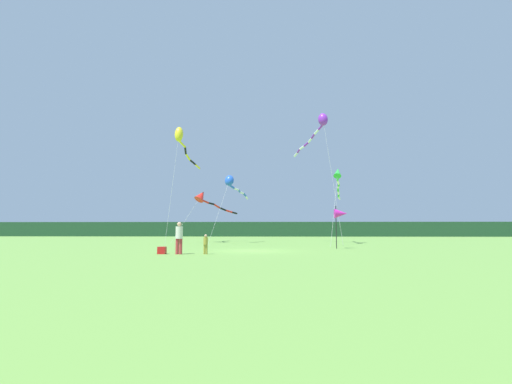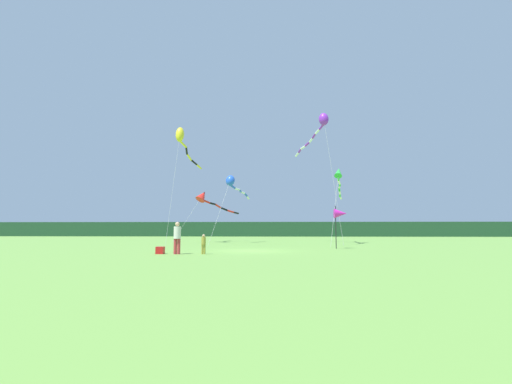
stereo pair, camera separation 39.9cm
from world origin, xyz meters
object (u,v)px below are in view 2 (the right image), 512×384
kite_red (206,198)px  banner_flag_pole (340,214)px  person_child (204,243)px  cooler_box (160,250)px  kite_purple (320,125)px  kite_blue (232,183)px  kite_green (339,178)px  person_adult (177,236)px  kite_yellow (182,140)px

kite_red → banner_flag_pole: bearing=-44.5°
person_child → cooler_box: (-2.51, 0.07, -0.42)m
kite_red → kite_purple: (11.85, -4.18, 6.65)m
kite_purple → kite_red: bearing=160.6°
banner_flag_pole → kite_blue: 14.11m
person_child → kite_red: kite_red is taller
cooler_box → kite_purple: size_ratio=0.04×
kite_green → kite_blue: 10.66m
cooler_box → kite_blue: kite_blue is taller
person_child → kite_purple: size_ratio=0.09×
person_adult → kite_purple: (9.90, 14.04, 10.38)m
kite_green → kite_purple: 5.46m
kite_green → kite_purple: (-1.74, -0.46, 5.16)m
person_adult → kite_purple: bearing=54.8°
person_child → kite_blue: size_ratio=0.13×
person_adult → kite_yellow: 18.18m
cooler_box → kite_yellow: (-2.80, 14.96, 10.18)m
person_child → banner_flag_pole: banner_flag_pole is taller
kite_purple → kite_green: bearing=14.9°
banner_flag_pole → kite_purple: (-0.36, 7.83, 8.89)m
person_child → banner_flag_pole: bearing=35.0°
kite_green → kite_yellow: kite_yellow is taller
kite_green → person_adult: bearing=-128.8°
kite_green → kite_purple: size_ratio=0.91×
person_adult → kite_purple: size_ratio=0.15×
cooler_box → kite_green: 20.06m
cooler_box → kite_yellow: 18.31m
kite_blue → kite_red: 3.87m
cooler_box → banner_flag_pole: bearing=28.2°
cooler_box → kite_yellow: size_ratio=0.04×
kite_red → cooler_box: bearing=-87.0°
person_child → kite_yellow: 18.69m
cooler_box → kite_red: bearing=93.0°
person_adult → person_child: person_adult is taller
banner_flag_pole → kite_yellow: size_ratio=0.27×
person_child → kite_blue: 17.17m
person_adult → banner_flag_pole: banner_flag_pole is taller
kite_green → kite_red: kite_green is taller
cooler_box → kite_purple: 20.91m
kite_purple → kite_blue: bearing=165.2°
cooler_box → kite_red: kite_red is taller
cooler_box → kite_green: (12.65, 14.35, 6.03)m
kite_green → kite_red: size_ratio=1.52×
person_child → kite_purple: (8.40, 13.96, 10.77)m
kite_blue → kite_yellow: kite_yellow is taller
kite_blue → kite_purple: (8.75, -2.31, 5.28)m
kite_blue → kite_purple: kite_purple is taller
kite_purple → banner_flag_pole: bearing=-87.4°
banner_flag_pole → kite_yellow: (-14.07, 8.90, 7.88)m
person_adult → person_child: (1.50, 0.08, -0.39)m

